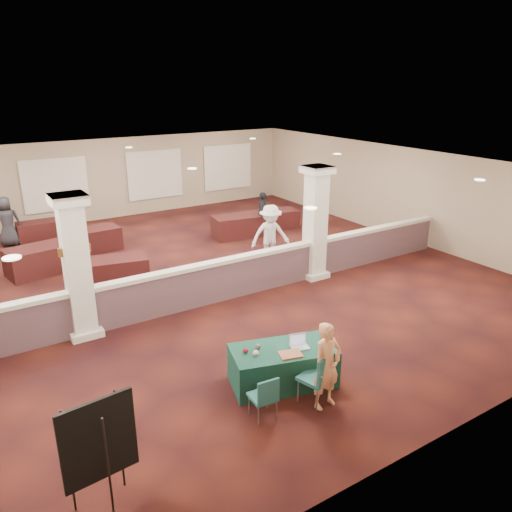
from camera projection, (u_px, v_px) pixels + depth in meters
ground at (197, 281)px, 14.14m from camera, size 16.00×16.00×0.00m
wall_back at (107, 179)px, 19.97m from camera, size 16.00×0.04×3.20m
wall_front at (435, 357)px, 7.24m from camera, size 16.00×0.04×3.20m
wall_right at (399, 193)px, 17.64m from camera, size 0.04×16.00×3.20m
ceiling at (192, 168)px, 13.07m from camera, size 16.00×16.00×0.02m
partition_wall at (222, 279)px, 12.76m from camera, size 15.60×0.28×1.10m
column_left at (77, 266)px, 10.64m from camera, size 0.72×0.72×3.20m
column_right at (315, 222)px, 13.91m from camera, size 0.72×0.72×3.20m
sconce_left at (61, 252)px, 10.37m from camera, size 0.12×0.12×0.18m
sconce_right at (88, 248)px, 10.65m from camera, size 0.12×0.12×0.18m
near_table at (283, 366)px, 9.28m from camera, size 2.10×1.45×0.73m
conf_chair_main at (319, 375)px, 8.62m from camera, size 0.60×0.61×0.98m
conf_chair_side at (265, 395)px, 8.23m from camera, size 0.44×0.45×0.83m
easel_board at (99, 442)px, 6.33m from camera, size 0.99×0.53×1.68m
woman at (327, 366)px, 8.50m from camera, size 0.59×0.42×1.58m
far_table_front_left at (44, 259)px, 14.63m from camera, size 2.16×1.35×0.82m
far_table_front_center at (115, 271)px, 13.86m from camera, size 1.96×1.26×0.74m
far_table_front_right at (240, 226)px, 18.00m from camera, size 2.03×1.23×0.77m
far_table_back_left at (41, 230)px, 17.73m from camera, size 1.60×0.82×0.65m
far_table_back_center at (91, 240)px, 16.47m from camera, size 1.92×1.06×0.75m
far_table_back_right at (275, 219)px, 19.04m from camera, size 1.79×1.07×0.68m
attendee_b at (270, 235)px, 15.09m from camera, size 1.30×0.85×1.87m
attendee_c at (263, 214)px, 17.96m from camera, size 0.88×1.03×1.60m
attendee_d at (7, 222)px, 16.84m from camera, size 0.87×0.52×1.71m
laptop_base at (300, 347)px, 9.19m from camera, size 0.38×0.31×0.02m
laptop_screen at (298, 339)px, 9.25m from camera, size 0.32×0.10×0.22m
screen_glow at (298, 339)px, 9.25m from camera, size 0.29×0.09×0.19m
knitting at (290, 354)px, 8.94m from camera, size 0.47×0.40×0.03m
yarn_cream at (256, 353)px, 8.90m from camera, size 0.11×0.11×0.11m
yarn_red at (246, 350)px, 9.00m from camera, size 0.10×0.10×0.10m
yarn_grey at (258, 346)px, 9.13m from camera, size 0.10×0.10×0.10m
scissors at (322, 351)px, 9.07m from camera, size 0.12×0.06×0.01m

